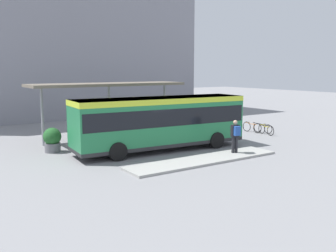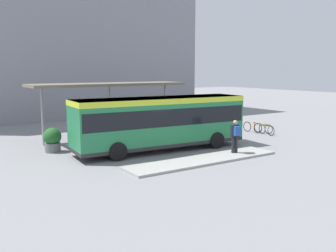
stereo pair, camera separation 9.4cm
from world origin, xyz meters
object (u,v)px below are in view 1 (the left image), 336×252
Objects in this scene: bicycle_yellow at (266,130)px; potted_planter_far_side at (133,132)px; potted_planter_near_shelter at (52,140)px; city_bus at (161,120)px; bicycle_black at (263,128)px; bicycle_orange at (252,127)px; pedestrian_waiting at (235,134)px.

potted_planter_far_side is (-9.53, 2.43, 0.34)m from bicycle_yellow.
potted_planter_far_side is (5.03, -0.34, -0.01)m from potted_planter_near_shelter.
city_bus is 9.71m from bicycle_black.
bicycle_orange is 9.53m from potted_planter_far_side.
potted_planter_near_shelter is 1.04× the size of potted_planter_far_side.
bicycle_black is 1.14× the size of potted_planter_near_shelter.
potted_planter_far_side is at bearing 84.46° from bicycle_yellow.
bicycle_black is (0.39, 0.65, -0.02)m from bicycle_yellow.
bicycle_orange is (9.10, 1.53, -1.41)m from city_bus.
pedestrian_waiting is at bearing 123.72° from bicycle_orange.
city_bus is 5.72× the size of pedestrian_waiting.
bicycle_black is at bearing -45.13° from pedestrian_waiting.
potted_planter_near_shelter is at bearing 176.14° from potted_planter_far_side.
potted_planter_far_side reaches higher than bicycle_yellow.
bicycle_orange is at bearing -6.80° from potted_planter_far_side.
pedestrian_waiting reaches higher than potted_planter_far_side.
potted_planter_far_side reaches higher than bicycle_orange.
city_bus is at bearing 52.86° from pedestrian_waiting.
potted_planter_near_shelter is (-14.94, 2.12, 0.37)m from bicycle_black.
city_bus is 6.48× the size of bicycle_black.
bicycle_black is at bearing -147.90° from bicycle_orange.
pedestrian_waiting is (2.71, -3.30, -0.64)m from city_bus.
city_bus reaches higher than bicycle_orange.
potted_planter_far_side is (-9.45, 1.13, 0.33)m from bicycle_orange.
bicycle_orange is 1.31× the size of potted_planter_far_side.
city_bus is at bearing 87.09° from bicycle_black.
bicycle_orange is at bearing 12.00° from bicycle_yellow.
city_bus is 9.29m from bicycle_yellow.
pedestrian_waiting is 1.29× the size of potted_planter_near_shelter.
pedestrian_waiting is 7.41m from bicycle_yellow.
potted_planter_far_side is at bearing 71.64° from bicycle_black.
bicycle_yellow is 1.05× the size of bicycle_black.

